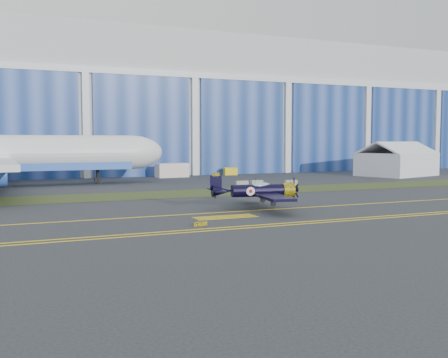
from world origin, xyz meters
name	(u,v)px	position (x,y,z in m)	size (l,w,h in m)	color
ground	(335,200)	(0.00, 0.00, 0.00)	(260.00, 260.00, 0.00)	#2E3136
grass_median	(278,190)	(0.00, 14.00, 0.02)	(260.00, 10.00, 0.02)	#475128
hangar	(163,109)	(0.00, 71.79, 14.96)	(220.00, 45.70, 30.00)	silver
taxiway_centreline	(361,204)	(0.00, -5.00, 0.01)	(200.00, 0.20, 0.02)	yellow
edge_line_near	(423,215)	(0.00, -14.50, 0.01)	(80.00, 0.20, 0.02)	yellow
edge_line_far	(416,214)	(0.00, -13.50, 0.01)	(80.00, 0.20, 0.02)	yellow
hold_short_ladder	(225,217)	(-18.00, -8.10, 0.01)	(6.00, 2.40, 0.02)	yellow
guard_board_left	(200,224)	(-22.00, -12.00, 0.17)	(1.20, 0.15, 0.35)	yellow
warbird	(258,190)	(-12.58, -4.16, 1.96)	(12.57, 14.41, 3.82)	black
tent	(397,159)	(37.44, 31.49, 3.50)	(17.61, 14.92, 7.00)	white
shipping_container	(172,170)	(-6.33, 45.05, 1.37)	(6.32, 2.53, 2.74)	silver
tug	(230,171)	(6.92, 46.77, 0.77)	(2.66, 1.66, 1.55)	yellow
gse_box	(414,166)	(54.94, 45.09, 0.94)	(3.15, 1.68, 1.89)	gray
barrier_a	(242,184)	(-2.60, 20.87, 0.45)	(2.00, 0.60, 0.90)	gray
barrier_b	(257,183)	(0.01, 20.91, 0.45)	(2.00, 0.60, 0.90)	#969891
barrier_c	(291,183)	(5.27, 19.19, 0.45)	(2.00, 0.60, 0.90)	gray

